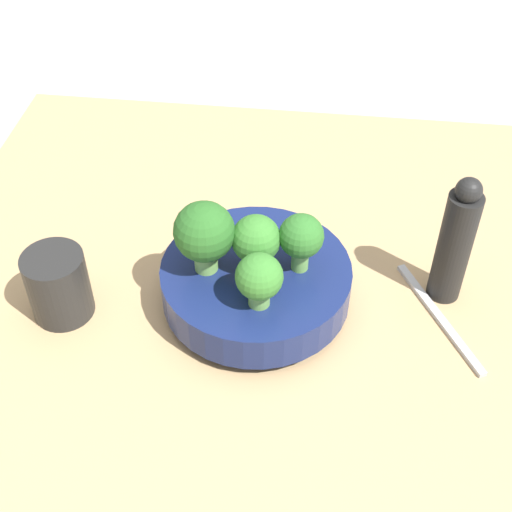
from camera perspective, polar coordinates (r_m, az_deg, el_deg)
The scene contains 10 objects.
ground_plane at distance 0.92m, azimuth -2.06°, elevation -5.24°, with size 6.00×6.00×0.00m, color #ADA89E.
table at distance 0.91m, azimuth -2.08°, elevation -4.58°, with size 0.92×0.83×0.03m.
bowl at distance 0.87m, azimuth 0.00°, elevation -2.16°, with size 0.23×0.23×0.06m.
broccoli_floret_front at distance 0.82m, azimuth 3.64°, elevation 1.46°, with size 0.05×0.05×0.08m.
broccoli_floret_left at distance 0.79m, azimuth 0.26°, elevation -1.79°, with size 0.05×0.05×0.07m.
broccoli_floret_center at distance 0.83m, azimuth 0.00°, elevation 1.21°, with size 0.06×0.06×0.08m.
broccoli_floret_back at distance 0.82m, azimuth -4.14°, elevation 1.89°, with size 0.07×0.07×0.09m.
cup at distance 0.89m, azimuth -15.54°, elevation -2.26°, with size 0.07×0.07×0.09m.
pepper_mill at distance 0.88m, azimuth 15.65°, elevation 1.06°, with size 0.04×0.04×0.18m.
fork at distance 0.91m, azimuth 14.43°, elevation -4.76°, with size 0.17×0.10×0.01m.
Camera 1 is at (-0.60, -0.11, 0.69)m, focal length 50.00 mm.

